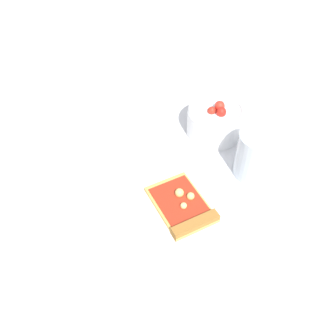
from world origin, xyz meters
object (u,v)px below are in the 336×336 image
plate (158,218)px  pizza_slice_main (184,207)px  salad_bowl (215,120)px  paper_napkin (33,198)px  soda_glass (257,155)px

plate → pizza_slice_main: bearing=13.3°
salad_bowl → paper_napkin: size_ratio=0.91×
salad_bowl → paper_napkin: salad_bowl is taller
plate → salad_bowl: 0.28m
pizza_slice_main → salad_bowl: (0.08, 0.23, 0.02)m
pizza_slice_main → plate: bearing=-166.7°
salad_bowl → soda_glass: bearing=-62.4°
soda_glass → paper_napkin: bearing=-172.6°
plate → soda_glass: soda_glass is taller
plate → salad_bowl: (0.13, 0.24, 0.03)m
pizza_slice_main → salad_bowl: size_ratio=1.24×
pizza_slice_main → salad_bowl: 0.24m
salad_bowl → soda_glass: soda_glass is taller
plate → pizza_slice_main: 0.05m
salad_bowl → soda_glass: size_ratio=1.24×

